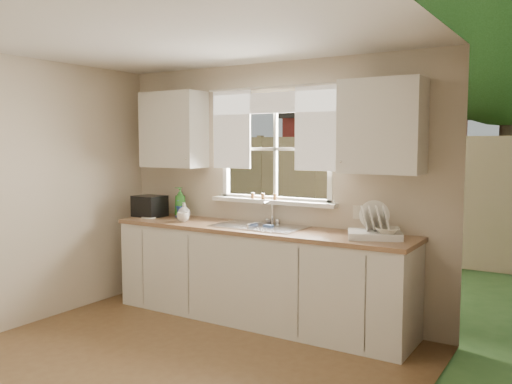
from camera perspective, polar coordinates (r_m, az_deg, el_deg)
The scene contains 20 objects.
room_walls at distance 3.76m, azimuth -13.95°, elevation -2.24°, with size 3.62×4.02×2.50m.
ceiling at distance 3.86m, azimuth -13.66°, elevation 16.81°, with size 3.60×4.00×0.02m, color silver.
window at distance 5.38m, azimuth 1.98°, elevation 2.79°, with size 1.38×0.16×1.06m.
curtains at distance 5.34m, azimuth 1.71°, elevation 7.58°, with size 1.50×0.03×0.81m.
base_cabinets at distance 5.26m, azimuth 0.17°, elevation -8.85°, with size 3.00×0.62×0.87m, color silver.
countertop at distance 5.17m, azimuth 0.18°, elevation -3.95°, with size 3.04×0.65×0.04m, color #8B6545.
upper_cabinet_left at distance 5.90m, azimuth -8.67°, elevation 6.49°, with size 0.70×0.33×0.80m, color silver.
upper_cabinet_right at distance 4.74m, azimuth 13.12°, elevation 6.72°, with size 0.70×0.33×0.80m, color silver.
wall_outlet at distance 5.02m, azimuth 10.61°, elevation -2.12°, with size 0.08×0.01×0.12m, color beige.
sill_jars at distance 5.40m, azimuth 0.79°, elevation -0.45°, with size 0.30×0.04×0.06m.
backyard at distance 11.41m, azimuth 21.53°, elevation 13.70°, with size 20.00×10.00×6.13m.
sink at distance 5.20m, azimuth 0.36°, elevation -4.47°, with size 0.88×0.52×0.40m.
dish_rack at distance 4.69m, azimuth 12.39°, elevation -3.88°, with size 0.53×0.48×0.31m.
bowl at distance 4.61m, azimuth 13.65°, elevation -3.93°, with size 0.20×0.20×0.05m, color silver.
soap_bottle_a at distance 5.90m, azimuth -7.97°, elevation -1.06°, with size 0.13×0.13×0.33m, color #30862C.
soap_bottle_b at distance 5.88m, azimuth -7.93°, elevation -1.76°, with size 0.08×0.09×0.19m, color #2E4AAD.
soap_bottle_c at distance 5.79m, azimuth -7.57°, elevation -1.95°, with size 0.13×0.13×0.17m, color #F1EFC6.
saucer at distance 5.90m, azimuth -11.21°, elevation -2.65°, with size 0.16×0.16×0.01m, color white.
cup at distance 5.56m, azimuth -7.70°, elevation -2.63°, with size 0.12×0.12×0.10m, color silver.
black_appliance at distance 6.02m, azimuth -11.13°, elevation -1.46°, with size 0.31×0.27×0.23m, color black.
Camera 1 is at (2.68, -2.66, 1.72)m, focal length 38.00 mm.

